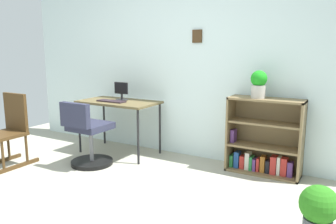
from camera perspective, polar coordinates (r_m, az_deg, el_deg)
ground_plane at (r=3.15m, az=-17.71°, el=-16.85°), size 6.24×6.24×0.00m
wall_back at (r=4.52m, az=2.08°, el=7.27°), size 5.20×0.12×2.31m
desk at (r=4.59m, az=-8.44°, el=1.17°), size 1.08×0.60×0.73m
monitor at (r=4.63m, az=-7.99°, el=3.43°), size 0.21×0.17×0.25m
keyboard at (r=4.53m, az=-9.69°, el=1.85°), size 0.41×0.14×0.02m
office_chair at (r=4.22m, az=-13.58°, el=-4.27°), size 0.52×0.55×0.82m
rocking_chair at (r=4.57m, az=-25.50°, el=-2.71°), size 0.42×0.64×0.89m
bookshelf_low at (r=4.03m, az=16.15°, el=-4.73°), size 0.84×0.30×0.89m
potted_plant_on_shelf at (r=3.88m, az=15.28°, el=4.74°), size 0.18×0.18×0.31m
potted_plant_floor at (r=2.87m, az=24.42°, el=-14.96°), size 0.30×0.30×0.42m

